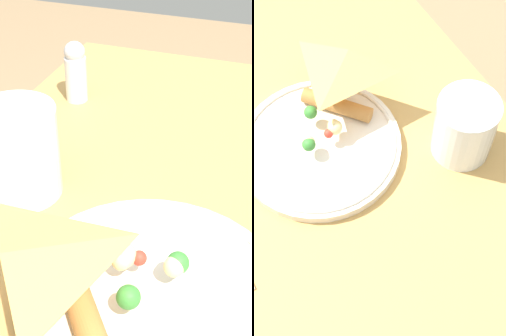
# 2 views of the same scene
# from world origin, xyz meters

# --- Properties ---
(ground_plane) EXTENTS (6.00, 6.00, 0.00)m
(ground_plane) POSITION_xyz_m (0.00, 0.00, 0.00)
(ground_plane) COLOR #997A56
(dining_table) EXTENTS (1.07, 0.68, 0.78)m
(dining_table) POSITION_xyz_m (0.00, 0.00, 0.65)
(dining_table) COLOR tan
(dining_table) RESTS_ON ground_plane
(plate_pizza) EXTENTS (0.25, 0.25, 0.05)m
(plate_pizza) POSITION_xyz_m (-0.02, 0.04, 0.79)
(plate_pizza) COLOR silver
(plate_pizza) RESTS_ON dining_table
(milk_glass) EXTENTS (0.09, 0.09, 0.11)m
(milk_glass) POSITION_xyz_m (0.09, 0.23, 0.83)
(milk_glass) COLOR white
(milk_glass) RESTS_ON dining_table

